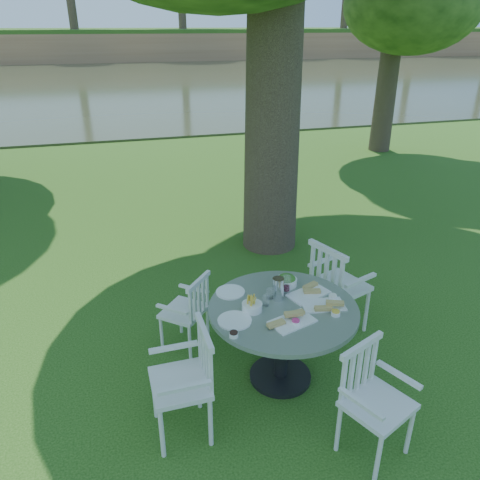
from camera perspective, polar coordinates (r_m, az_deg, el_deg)
name	(u,v)px	position (r m, az deg, el deg)	size (l,w,h in m)	color
ground	(245,317)	(5.25, 0.60, -9.35)	(140.00, 140.00, 0.00)	#183F0D
table	(283,323)	(4.12, 5.21, -10.04)	(1.28, 1.28, 0.76)	black
chair_ne	(333,282)	(4.82, 11.32, -5.03)	(0.61, 0.63, 1.00)	silver
chair_nw	(191,308)	(4.56, -6.01, -8.23)	(0.55, 0.55, 0.80)	silver
chair_sw	(192,374)	(3.70, -5.93, -15.93)	(0.45, 0.48, 0.93)	silver
chair_se	(369,392)	(3.69, 15.42, -17.38)	(0.58, 0.56, 0.89)	silver
tableware	(278,298)	(4.08, 4.67, -7.03)	(1.12, 0.86, 0.21)	white
river	(126,83)	(27.35, -13.68, 18.05)	(100.00, 28.00, 0.12)	#303620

